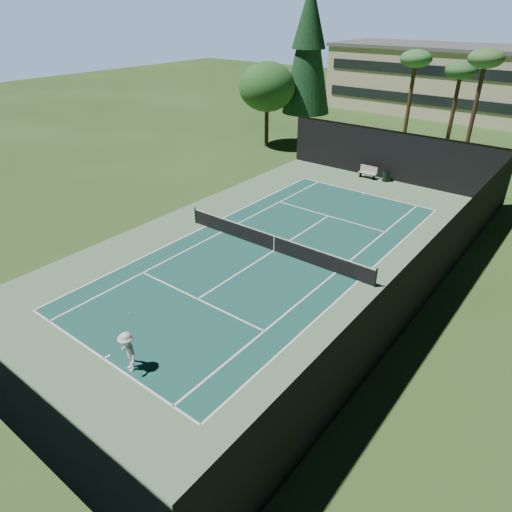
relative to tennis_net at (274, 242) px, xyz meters
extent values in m
plane|color=#2B4C1C|center=(0.00, 0.00, -0.56)|extent=(160.00, 160.00, 0.00)
cube|color=#5A7F59|center=(0.00, 0.00, -0.55)|extent=(18.00, 32.00, 0.01)
cube|color=#184F46|center=(0.00, 0.00, -0.55)|extent=(10.97, 23.77, 0.01)
cube|color=white|center=(0.00, -11.88, -0.54)|extent=(10.97, 0.10, 0.01)
cube|color=white|center=(0.00, 11.88, -0.54)|extent=(10.97, 0.10, 0.01)
cube|color=white|center=(0.00, -6.40, -0.54)|extent=(8.23, 0.10, 0.01)
cube|color=white|center=(0.00, 6.40, -0.54)|extent=(8.23, 0.10, 0.01)
cube|color=white|center=(-5.49, 0.00, -0.54)|extent=(0.10, 23.77, 0.01)
cube|color=white|center=(5.49, 0.00, -0.54)|extent=(0.10, 23.77, 0.01)
cube|color=white|center=(-4.12, 0.00, -0.54)|extent=(0.10, 23.77, 0.01)
cube|color=white|center=(4.12, 0.00, -0.54)|extent=(0.10, 23.77, 0.01)
cube|color=white|center=(0.00, 0.00, -0.54)|extent=(0.10, 12.80, 0.01)
cube|color=white|center=(0.00, -11.73, -0.54)|extent=(0.10, 0.30, 0.01)
cube|color=white|center=(0.00, 11.73, -0.54)|extent=(0.10, 0.30, 0.01)
cylinder|color=black|center=(-6.40, 0.00, -0.01)|extent=(0.10, 0.10, 1.10)
cylinder|color=black|center=(6.40, 0.00, -0.01)|extent=(0.10, 0.10, 1.10)
cube|color=black|center=(0.00, 0.00, -0.06)|extent=(12.80, 0.02, 0.92)
cube|color=white|center=(0.00, 0.00, 0.43)|extent=(12.80, 0.04, 0.07)
cube|color=white|center=(0.00, 0.00, -0.06)|extent=(0.05, 0.03, 0.92)
cube|color=black|center=(0.00, 16.00, 1.44)|extent=(18.00, 0.04, 4.00)
cube|color=black|center=(9.00, 0.00, 1.44)|extent=(0.04, 32.00, 4.00)
cube|color=black|center=(-9.00, 0.00, 1.44)|extent=(0.04, 32.00, 4.00)
cube|color=black|center=(0.00, 16.00, 3.44)|extent=(18.00, 0.06, 0.06)
imported|color=white|center=(1.35, -11.57, 0.33)|extent=(1.30, 0.97, 1.78)
sphere|color=#DBF136|center=(-1.65, -9.20, -0.52)|extent=(0.07, 0.07, 0.07)
sphere|color=#C4E834|center=(0.49, 2.08, -0.52)|extent=(0.07, 0.07, 0.07)
sphere|color=#B4CB2E|center=(3.48, 3.02, -0.52)|extent=(0.07, 0.07, 0.07)
sphere|color=#EAF437|center=(-6.36, 4.24, -0.53)|extent=(0.06, 0.06, 0.06)
cube|color=beige|center=(-1.40, 15.20, -0.11)|extent=(1.50, 0.45, 0.05)
cube|color=beige|center=(-1.40, 15.40, 0.19)|extent=(1.50, 0.06, 0.55)
cube|color=black|center=(-2.00, 15.20, -0.35)|extent=(0.06, 0.40, 0.42)
cube|color=black|center=(-0.80, 15.20, -0.35)|extent=(0.06, 0.40, 0.42)
cylinder|color=black|center=(0.10, 15.44, -0.11)|extent=(0.52, 0.52, 0.90)
cylinder|color=black|center=(0.10, 15.44, 0.36)|extent=(0.56, 0.56, 0.05)
cylinder|color=#47301E|center=(-12.00, 22.00, 1.24)|extent=(0.50, 0.50, 3.60)
cone|color=#14381C|center=(-12.00, 22.00, 8.44)|extent=(4.80, 4.80, 12.00)
cone|color=#123319|center=(-12.00, 22.00, 11.44)|extent=(3.30, 3.30, 6.00)
cylinder|color=#48351E|center=(-2.00, 24.00, 3.72)|extent=(0.36, 0.36, 8.55)
ellipsoid|color=#326F33|center=(-2.00, 24.00, 7.99)|extent=(2.80, 2.80, 1.54)
cylinder|color=#452C1D|center=(1.50, 26.00, 3.27)|extent=(0.36, 0.36, 7.65)
ellipsoid|color=#2B5B29|center=(1.50, 26.00, 7.09)|extent=(2.80, 2.80, 1.54)
cylinder|color=#422D1C|center=(4.00, 23.00, 3.94)|extent=(0.36, 0.36, 9.00)
ellipsoid|color=#37622C|center=(4.00, 23.00, 8.44)|extent=(2.80, 2.80, 1.54)
cylinder|color=#442A1D|center=(-14.00, 18.00, 1.31)|extent=(0.40, 0.40, 3.74)
ellipsoid|color=#255922|center=(-14.00, 18.00, 5.22)|extent=(5.44, 5.44, 4.62)
cube|color=beige|center=(0.00, 46.00, 3.44)|extent=(40.00, 12.00, 8.00)
cube|color=#59595B|center=(0.00, 46.00, 7.54)|extent=(40.50, 12.50, 0.40)
cube|color=black|center=(0.00, 39.95, 1.84)|extent=(38.00, 0.15, 1.20)
cube|color=black|center=(0.00, 39.95, 5.24)|extent=(38.00, 0.15, 1.20)
camera|label=1|loc=(13.71, -19.33, 12.16)|focal=32.00mm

